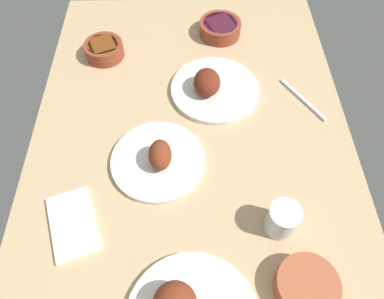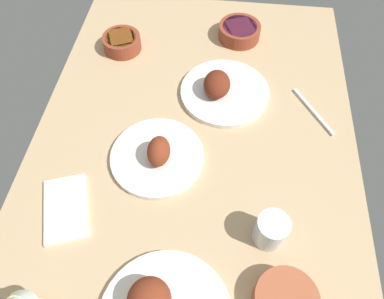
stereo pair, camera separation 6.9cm
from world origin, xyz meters
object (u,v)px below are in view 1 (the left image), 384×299
(plate_far_side, at_px, (159,159))
(fork_loose, at_px, (303,99))
(bowl_cream, at_px, (307,286))
(water_tumbler, at_px, (282,219))
(folded_napkin, at_px, (73,224))
(plate_near_viewer, at_px, (212,87))
(bowl_onions, at_px, (220,28))
(bowl_soup, at_px, (104,49))

(plate_far_side, xyz_separation_m, fork_loose, (0.21, -0.43, -0.01))
(bowl_cream, distance_m, fork_loose, 0.55)
(water_tumbler, distance_m, folded_napkin, 0.49)
(fork_loose, bearing_deg, plate_far_side, -95.64)
(plate_near_viewer, relative_size, bowl_onions, 1.91)
(plate_near_viewer, height_order, fork_loose, plate_near_viewer)
(plate_far_side, relative_size, bowl_cream, 1.88)
(bowl_cream, xyz_separation_m, water_tumbler, (0.14, 0.03, 0.02))
(folded_napkin, bearing_deg, plate_far_side, -49.66)
(bowl_cream, height_order, folded_napkin, bowl_cream)
(bowl_soup, relative_size, folded_napkin, 0.72)
(plate_far_side, bearing_deg, bowl_cream, -135.18)
(bowl_soup, relative_size, bowl_cream, 0.93)
(fork_loose, bearing_deg, bowl_soup, -140.79)
(bowl_soup, bearing_deg, plate_far_side, -155.65)
(plate_far_side, distance_m, bowl_onions, 0.56)
(plate_far_side, distance_m, fork_loose, 0.48)
(bowl_onions, distance_m, water_tumbler, 0.71)
(plate_near_viewer, height_order, bowl_onions, plate_near_viewer)
(plate_near_viewer, xyz_separation_m, bowl_cream, (-0.58, -0.17, 0.01))
(plate_far_side, xyz_separation_m, bowl_cream, (-0.33, -0.32, 0.01))
(plate_far_side, bearing_deg, bowl_onions, -20.48)
(bowl_onions, distance_m, folded_napkin, 0.80)
(bowl_soup, bearing_deg, folded_napkin, 179.09)
(bowl_cream, relative_size, bowl_onions, 0.95)
(plate_near_viewer, xyz_separation_m, bowl_onions, (0.27, -0.04, 0.01))
(plate_near_viewer, height_order, plate_far_side, plate_far_side)
(bowl_cream, xyz_separation_m, folded_napkin, (0.16, 0.52, -0.02))
(bowl_onions, bearing_deg, bowl_soup, 104.73)
(bowl_onions, bearing_deg, folded_napkin, 150.29)
(folded_napkin, bearing_deg, bowl_cream, -106.63)
(bowl_cream, distance_m, bowl_onions, 0.86)
(plate_near_viewer, bearing_deg, folded_napkin, 139.93)
(plate_far_side, distance_m, folded_napkin, 0.26)
(plate_near_viewer, height_order, folded_napkin, plate_near_viewer)
(water_tumbler, bearing_deg, plate_far_side, 57.90)
(plate_near_viewer, height_order, water_tumbler, water_tumbler)
(fork_loose, bearing_deg, folded_napkin, -90.72)
(bowl_soup, height_order, folded_napkin, bowl_soup)
(bowl_onions, relative_size, water_tumbler, 1.66)
(bowl_onions, height_order, fork_loose, bowl_onions)
(plate_far_side, xyz_separation_m, bowl_onions, (0.52, -0.19, 0.01))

